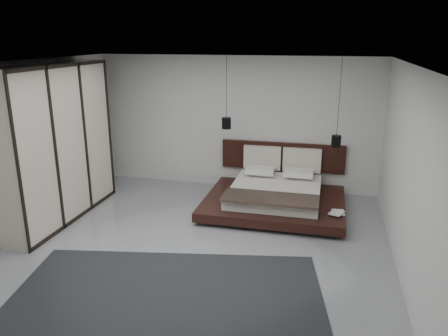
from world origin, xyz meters
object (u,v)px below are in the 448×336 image
(lattice_screen, at_px, (97,126))
(bed, at_px, (275,194))
(rug, at_px, (163,309))
(pendant_left, at_px, (226,123))
(pendant_right, at_px, (336,141))
(wardrobe, at_px, (55,144))

(lattice_screen, distance_m, bed, 4.14)
(lattice_screen, xyz_separation_m, rug, (3.07, -4.15, -1.29))
(lattice_screen, bearing_deg, pendant_left, -2.89)
(pendant_right, bearing_deg, rug, -116.06)
(lattice_screen, relative_size, rug, 0.66)
(pendant_left, height_order, pendant_right, same)
(bed, relative_size, pendant_right, 1.59)
(lattice_screen, relative_size, pendant_left, 1.88)
(pendant_left, bearing_deg, bed, -20.02)
(bed, xyz_separation_m, pendant_left, (-1.06, 0.39, 1.26))
(wardrobe, bearing_deg, rug, -38.55)
(bed, xyz_separation_m, rug, (-0.90, -3.62, -0.27))
(pendant_right, bearing_deg, bed, -159.98)
(bed, height_order, wardrobe, wardrobe)
(rug, bearing_deg, pendant_left, 92.30)
(lattice_screen, bearing_deg, wardrobe, -82.46)
(lattice_screen, xyz_separation_m, pendant_right, (5.03, -0.15, -0.01))
(pendant_right, bearing_deg, wardrobe, -159.86)
(lattice_screen, height_order, pendant_right, pendant_right)
(pendant_right, bearing_deg, lattice_screen, 178.32)
(rug, bearing_deg, wardrobe, 141.45)
(bed, distance_m, wardrobe, 4.11)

